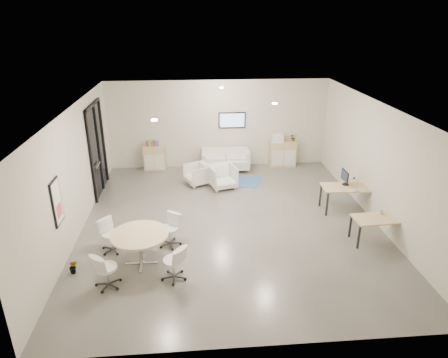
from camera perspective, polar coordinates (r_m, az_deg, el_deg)
room_shell at (r=10.46m, az=0.94°, el=1.55°), size 9.60×10.60×4.80m
glass_door at (r=13.15m, az=-17.66°, el=4.47°), size 0.09×1.90×2.85m
artwork at (r=9.45m, az=-22.77°, el=-3.08°), size 0.05×0.54×1.04m
wall_tv at (r=14.70m, az=1.16°, el=8.40°), size 0.98×0.06×0.58m
ceiling_spots at (r=10.80m, az=-0.53°, el=10.97°), size 3.14×4.14×0.03m
sideboard_left at (r=14.88m, az=-9.88°, el=2.99°), size 0.80×0.41×0.90m
sideboard_right at (r=15.17m, az=8.36°, el=3.60°), size 0.97×0.47×0.97m
books at (r=14.71m, az=-10.17°, el=5.04°), size 0.46×0.14×0.22m
printer at (r=14.93m, az=7.66°, el=5.87°), size 0.47×0.41×0.31m
loveseat at (r=14.71m, az=0.23°, el=2.71°), size 1.77×0.95×0.65m
blue_rug at (r=13.79m, az=1.82°, el=-0.24°), size 1.79×1.46×0.01m
armchair_left at (r=13.44m, az=-3.85°, el=0.81°), size 0.94×0.96×0.76m
armchair_right at (r=13.12m, az=-0.17°, el=0.46°), size 0.97×0.94×0.83m
desk_rear at (r=12.05m, az=17.16°, el=-1.38°), size 1.46×0.79×0.74m
desk_front at (r=10.68m, az=21.28°, el=-5.52°), size 1.32×0.72×0.67m
monitor at (r=12.04m, az=16.90°, el=0.25°), size 0.20×0.50×0.44m
round_table at (r=9.25m, az=-11.97°, el=-8.10°), size 1.31×1.31×0.79m
meeting_chairs at (r=9.40m, az=-11.82°, el=-9.69°), size 2.34×2.34×0.82m
plant_cabinet at (r=15.06m, az=9.86°, el=5.77°), size 0.28×0.31×0.23m
plant_floor at (r=9.68m, az=-20.66°, el=-12.12°), size 0.25×0.37×0.15m
cup at (r=10.84m, az=21.58°, el=-4.40°), size 0.12×0.09×0.11m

